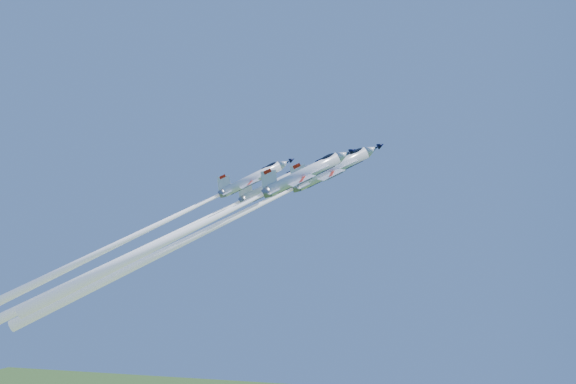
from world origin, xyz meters
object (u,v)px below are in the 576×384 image
(jet_lead, at_px, (215,226))
(jet_left, at_px, (170,236))
(jet_slot, at_px, (149,229))
(jet_right, at_px, (203,224))

(jet_lead, xyz_separation_m, jet_left, (-9.04, 1.09, -1.59))
(jet_left, relative_size, jet_slot, 1.10)
(jet_lead, bearing_deg, jet_slot, -90.14)
(jet_left, distance_m, jet_right, 17.32)
(jet_slot, bearing_deg, jet_right, 34.94)
(jet_left, height_order, jet_slot, jet_left)
(jet_right, relative_size, jet_slot, 0.97)
(jet_lead, xyz_separation_m, jet_right, (2.74, -11.51, -0.05))
(jet_lead, relative_size, jet_slot, 1.20)
(jet_left, height_order, jet_right, jet_left)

